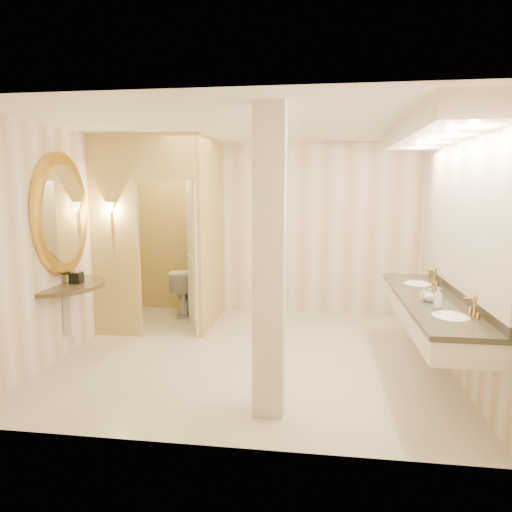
% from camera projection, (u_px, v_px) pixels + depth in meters
% --- Properties ---
extents(floor, '(4.50, 4.50, 0.00)m').
position_uv_depth(floor, '(252.00, 354.00, 5.53)').
color(floor, beige).
rests_on(floor, ground).
extents(ceiling, '(4.50, 4.50, 0.00)m').
position_uv_depth(ceiling, '(252.00, 125.00, 5.13)').
color(ceiling, white).
rests_on(ceiling, wall_back).
extents(wall_back, '(4.50, 0.02, 2.70)m').
position_uv_depth(wall_back, '(270.00, 229.00, 7.29)').
color(wall_back, silver).
rests_on(wall_back, floor).
extents(wall_front, '(4.50, 0.02, 2.70)m').
position_uv_depth(wall_front, '(214.00, 278.00, 3.37)').
color(wall_front, silver).
rests_on(wall_front, floor).
extents(wall_left, '(0.02, 4.00, 2.70)m').
position_uv_depth(wall_left, '(72.00, 241.00, 5.63)').
color(wall_left, silver).
rests_on(wall_left, floor).
extents(wall_right, '(0.02, 4.00, 2.70)m').
position_uv_depth(wall_right, '(454.00, 248.00, 5.03)').
color(wall_right, silver).
rests_on(wall_right, floor).
extents(toilet_closet, '(1.50, 1.55, 2.70)m').
position_uv_depth(toilet_closet, '(183.00, 232.00, 6.43)').
color(toilet_closet, '#CABC69').
rests_on(toilet_closet, floor).
extents(wall_sconce, '(0.14, 0.14, 0.42)m').
position_uv_depth(wall_sconce, '(111.00, 209.00, 5.95)').
color(wall_sconce, '#B7853A').
rests_on(wall_sconce, toilet_closet).
extents(vanity, '(0.75, 2.77, 2.09)m').
position_uv_depth(vanity, '(439.00, 225.00, 4.63)').
color(vanity, beige).
rests_on(vanity, floor).
extents(console_shelf, '(1.10, 1.10, 2.00)m').
position_uv_depth(console_shelf, '(63.00, 244.00, 5.36)').
color(console_shelf, black).
rests_on(console_shelf, floor).
extents(pillar, '(0.27, 0.27, 2.70)m').
position_uv_depth(pillar, '(269.00, 265.00, 3.93)').
color(pillar, beige).
rests_on(pillar, floor).
extents(tissue_box, '(0.13, 0.13, 0.13)m').
position_uv_depth(tissue_box, '(76.00, 278.00, 5.44)').
color(tissue_box, black).
rests_on(tissue_box, console_shelf).
extents(toilet, '(0.55, 0.80, 0.75)m').
position_uv_depth(toilet, '(185.00, 291.00, 7.27)').
color(toilet, white).
rests_on(toilet, floor).
extents(soap_bottle_a, '(0.08, 0.08, 0.13)m').
position_uv_depth(soap_bottle_a, '(424.00, 294.00, 4.63)').
color(soap_bottle_a, beige).
rests_on(soap_bottle_a, vanity).
extents(soap_bottle_b, '(0.14, 0.14, 0.13)m').
position_uv_depth(soap_bottle_b, '(429.00, 295.00, 4.56)').
color(soap_bottle_b, silver).
rests_on(soap_bottle_b, vanity).
extents(soap_bottle_c, '(0.10, 0.10, 0.20)m').
position_uv_depth(soap_bottle_c, '(438.00, 298.00, 4.31)').
color(soap_bottle_c, '#C6B28C').
rests_on(soap_bottle_c, vanity).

